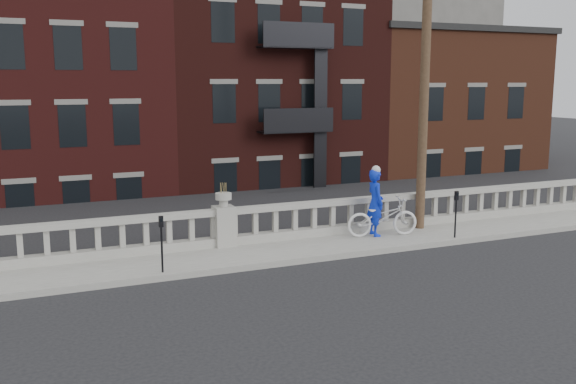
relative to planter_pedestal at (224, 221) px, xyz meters
name	(u,v)px	position (x,y,z in m)	size (l,w,h in m)	color
ground	(280,294)	(0.00, -3.95, -0.83)	(120.00, 120.00, 0.00)	black
sidewalk	(236,257)	(0.00, -0.95, -0.76)	(32.00, 2.20, 0.15)	gray
balustrade	(224,228)	(0.00, 0.00, -0.19)	(28.00, 0.34, 1.03)	gray
planter_pedestal	(224,221)	(0.00, 0.00, 0.00)	(0.55, 0.55, 1.76)	gray
lower_level	(124,118)	(0.56, 19.09, 1.80)	(80.00, 44.00, 20.80)	#605E59
utility_pole	(425,60)	(6.20, -0.35, 4.41)	(1.60, 0.28, 10.00)	#422D1E
parking_meter_c	(161,237)	(-2.12, -1.80, 0.17)	(0.10, 0.09, 1.36)	black
parking_meter_d	(456,209)	(6.41, -1.80, 0.17)	(0.10, 0.09, 1.36)	black
bicycle	(382,217)	(4.58, -0.78, -0.12)	(0.74, 2.12, 1.11)	silver
cyclist	(375,203)	(4.42, -0.63, 0.30)	(0.71, 0.47, 1.96)	#0D29CD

